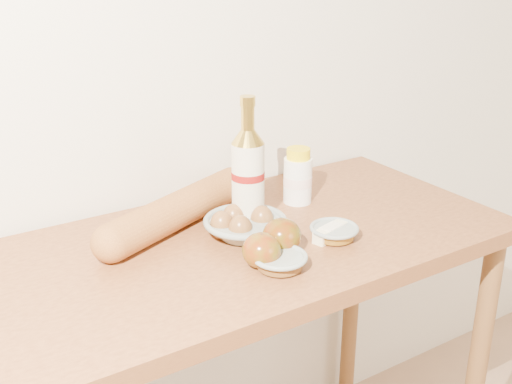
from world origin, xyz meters
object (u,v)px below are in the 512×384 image
egg_bowl (244,224)px  baguette (178,210)px  cream_bottle (298,177)px  bourbon_bottle (248,176)px  table (249,285)px

egg_bowl → baguette: (-0.10, 0.12, 0.01)m
cream_bottle → egg_bowl: 0.24m
bourbon_bottle → baguette: bourbon_bottle is taller
cream_bottle → egg_bowl: cream_bottle is taller
egg_bowl → table: bearing=-76.0°
baguette → cream_bottle: bearing=-27.6°
bourbon_bottle → baguette: (-0.14, 0.09, -0.08)m
table → cream_bottle: cream_bottle is taller
egg_bowl → cream_bottle: bearing=23.6°
egg_bowl → baguette: size_ratio=0.47×
table → egg_bowl: egg_bowl is taller
table → baguette: (-0.11, 0.14, 0.17)m
table → baguette: baguette is taller
table → baguette: size_ratio=2.42×
table → cream_bottle: bearing=27.2°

